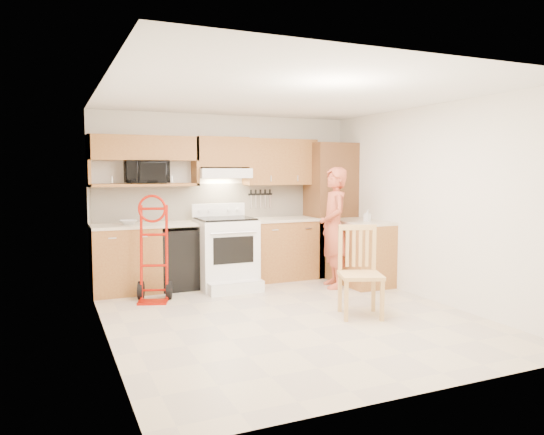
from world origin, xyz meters
TOP-DOWN VIEW (x-y plane):
  - floor at (0.00, 0.00)m, footprint 4.00×4.50m
  - ceiling at (0.00, 0.00)m, footprint 4.00×4.50m
  - wall_back at (0.00, 2.26)m, footprint 4.00×0.02m
  - wall_front at (0.00, -2.26)m, footprint 4.00×0.02m
  - wall_left at (-2.01, 0.00)m, footprint 0.02×4.50m
  - wall_right at (2.01, 0.00)m, footprint 0.02×4.50m
  - backsplash at (0.00, 2.23)m, footprint 3.92×0.03m
  - lower_cab_left at (-1.55, 1.95)m, footprint 0.90×0.60m
  - dishwasher at (-0.80, 1.95)m, footprint 0.60×0.60m
  - lower_cab_right at (0.83, 1.95)m, footprint 1.14×0.60m
  - countertop_left at (-1.25, 1.95)m, footprint 1.50×0.63m
  - countertop_right at (0.83, 1.95)m, footprint 1.14×0.63m
  - cab_return_right at (1.70, 1.15)m, footprint 0.60×1.00m
  - countertop_return at (1.70, 1.15)m, footprint 0.63×1.00m
  - pantry_tall at (1.65, 1.95)m, footprint 0.70×0.60m
  - upper_cab_left at (-1.25, 2.08)m, footprint 1.50×0.33m
  - upper_shelf_mw at (-1.25, 2.08)m, footprint 1.50×0.33m
  - upper_cab_center at (-0.12, 2.08)m, footprint 0.76×0.33m
  - upper_cab_right at (0.83, 2.08)m, footprint 1.14×0.33m
  - range_hood at (-0.12, 2.02)m, footprint 0.76×0.46m
  - knife_strip at (0.55, 2.21)m, footprint 0.40×0.05m
  - microwave at (-1.22, 2.08)m, footprint 0.58×0.39m
  - range at (-0.18, 1.68)m, footprint 0.80×1.06m
  - person at (1.23, 1.11)m, footprint 0.56×0.71m
  - hand_truck at (-1.29, 1.32)m, footprint 0.60×0.58m
  - dining_chair at (0.75, -0.31)m, footprint 0.62×0.64m
  - soap_bottle at (1.70, 0.97)m, footprint 0.09×0.09m
  - bowl at (-1.50, 1.95)m, footprint 0.25×0.25m

SIDE VIEW (x-z plane):
  - floor at x=0.00m, z-range -0.02..0.00m
  - dishwasher at x=-0.80m, z-range 0.00..0.85m
  - lower_cab_left at x=-1.55m, z-range 0.00..0.90m
  - lower_cab_right at x=0.83m, z-range 0.00..0.90m
  - cab_return_right at x=1.70m, z-range 0.00..0.90m
  - dining_chair at x=0.75m, z-range 0.00..1.04m
  - range at x=-0.18m, z-range 0.00..1.18m
  - hand_truck at x=-1.29m, z-range 0.00..1.23m
  - person at x=1.23m, z-range 0.00..1.72m
  - countertop_left at x=-1.25m, z-range 0.90..0.94m
  - countertop_right at x=0.83m, z-range 0.90..0.94m
  - countertop_return at x=1.70m, z-range 0.90..0.94m
  - bowl at x=-1.50m, z-range 0.94..1.00m
  - soap_bottle at x=1.70m, z-range 0.94..1.11m
  - pantry_tall at x=1.65m, z-range 0.00..2.10m
  - backsplash at x=0.00m, z-range 0.92..1.48m
  - knife_strip at x=0.55m, z-range 1.09..1.39m
  - wall_back at x=0.00m, z-range 0.00..2.50m
  - wall_front at x=0.00m, z-range 0.00..2.50m
  - wall_left at x=-2.01m, z-range 0.00..2.50m
  - wall_right at x=2.01m, z-range 0.00..2.50m
  - upper_shelf_mw at x=-1.25m, z-range 1.45..1.49m
  - range_hood at x=-0.12m, z-range 1.56..1.70m
  - microwave at x=-1.22m, z-range 1.49..1.81m
  - upper_cab_right at x=0.83m, z-range 1.45..2.15m
  - upper_cab_center at x=-0.12m, z-range 1.72..2.16m
  - upper_cab_left at x=-1.25m, z-range 1.81..2.15m
  - ceiling at x=0.00m, z-range 2.50..2.52m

